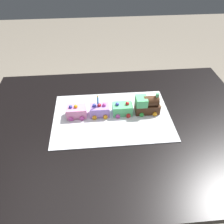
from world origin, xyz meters
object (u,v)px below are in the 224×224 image
Objects in this scene: cake_locomotive at (147,105)px; cake_car_tanker_lavender at (100,110)px; cake_car_flatbed_bubblegum at (76,112)px; cake_car_gondola_mint_green at (122,109)px; dining_table at (118,138)px; birthday_candle at (98,99)px.

cake_car_tanker_lavender is (0.25, -0.00, -0.02)m from cake_locomotive.
cake_car_flatbed_bubblegum is (0.37, -0.00, -0.02)m from cake_locomotive.
cake_locomotive is 1.40× the size of cake_car_tanker_lavender.
cake_locomotive is 0.13m from cake_car_gondola_mint_green.
cake_car_flatbed_bubblegum is at bearing 0.00° from cake_car_tanker_lavender.
dining_table is at bearing 141.81° from cake_car_tanker_lavender.
cake_car_gondola_mint_green is at bearing -0.00° from cake_locomotive.
dining_table is at bearing 161.09° from cake_car_flatbed_bubblegum.
dining_table is 0.26m from cake_car_flatbed_bubblegum.
cake_locomotive is 0.25m from cake_car_tanker_lavender.
cake_car_tanker_lavender is (0.12, 0.00, 0.00)m from cake_car_gondola_mint_green.
birthday_candle is at bearing 0.00° from cake_car_gondola_mint_green.
dining_table is 0.18m from cake_car_tanker_lavender.
birthday_candle reaches higher than dining_table.
cake_car_tanker_lavender is at bearing 0.00° from cake_car_gondola_mint_green.
cake_car_gondola_mint_green and cake_car_tanker_lavender have the same top height.
cake_locomotive is at bearing -180.00° from birthday_candle.
cake_car_flatbed_bubblegum is at bearing -0.00° from cake_locomotive.
cake_car_tanker_lavender reaches higher than dining_table.
cake_locomotive is (-0.16, -0.07, 0.16)m from dining_table.
birthday_candle is at bearing 0.00° from cake_car_tanker_lavender.
birthday_candle is (0.10, -0.07, 0.21)m from dining_table.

